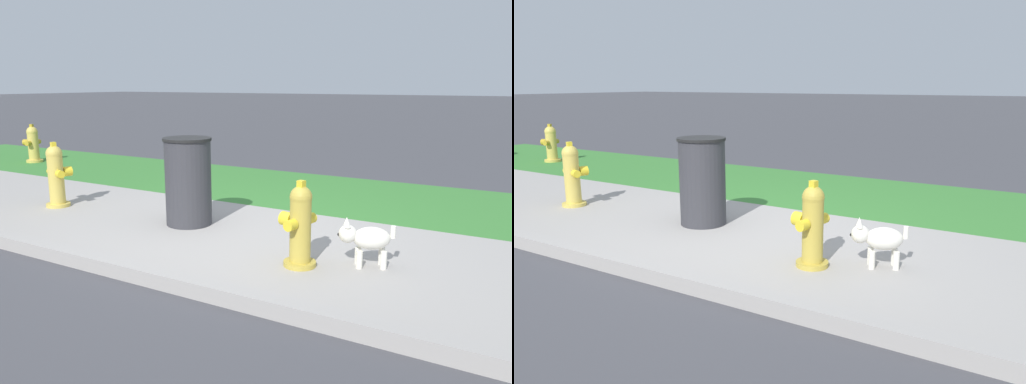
% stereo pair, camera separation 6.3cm
% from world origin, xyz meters
% --- Properties ---
extents(ground_plane, '(120.00, 120.00, 0.00)m').
position_xyz_m(ground_plane, '(0.00, 0.00, 0.00)').
color(ground_plane, '#424247').
extents(sidewalk_pavement, '(18.00, 2.41, 0.01)m').
position_xyz_m(sidewalk_pavement, '(0.00, 0.00, 0.01)').
color(sidewalk_pavement, '#9E9993').
rests_on(sidewalk_pavement, ground).
extents(grass_verge, '(18.00, 2.43, 0.01)m').
position_xyz_m(grass_verge, '(0.00, 2.42, 0.00)').
color(grass_verge, '#387A33').
rests_on(grass_verge, ground).
extents(street_curb, '(18.00, 0.16, 0.12)m').
position_xyz_m(street_curb, '(0.00, -1.29, 0.06)').
color(street_curb, '#9E9993').
rests_on(street_curb, ground).
extents(fire_hydrant_across_street, '(0.33, 0.37, 0.74)m').
position_xyz_m(fire_hydrant_across_street, '(0.97, -0.40, 0.35)').
color(fire_hydrant_across_street, gold).
rests_on(fire_hydrant_across_street, ground).
extents(fire_hydrant_mid_block, '(0.38, 0.35, 0.81)m').
position_xyz_m(fire_hydrant_mid_block, '(-2.49, -0.01, 0.39)').
color(fire_hydrant_mid_block, gold).
rests_on(fire_hydrant_mid_block, ground).
extents(fire_hydrant_near_corner, '(0.36, 0.39, 0.74)m').
position_xyz_m(fire_hydrant_near_corner, '(-5.87, 2.15, 0.35)').
color(fire_hydrant_near_corner, gold).
rests_on(fire_hydrant_near_corner, ground).
extents(small_white_dog, '(0.44, 0.31, 0.42)m').
position_xyz_m(small_white_dog, '(1.46, -0.14, 0.25)').
color(small_white_dog, silver).
rests_on(small_white_dog, ground).
extents(trash_bin, '(0.52, 0.52, 0.95)m').
position_xyz_m(trash_bin, '(-0.60, 0.17, 0.47)').
color(trash_bin, '#333338').
rests_on(trash_bin, ground).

